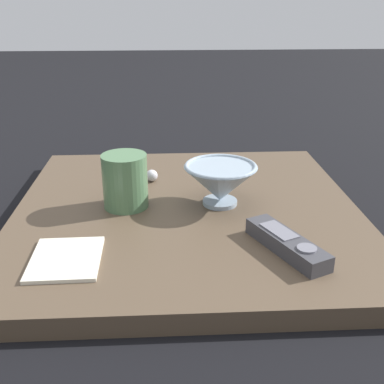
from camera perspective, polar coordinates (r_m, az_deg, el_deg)
name	(u,v)px	position (r m, az deg, el deg)	size (l,w,h in m)	color
ground_plane	(187,223)	(0.91, -0.59, -3.73)	(6.00, 6.00, 0.00)	black
table	(187,215)	(0.90, -0.60, -2.75)	(0.65, 0.64, 0.03)	#4C3D2D
cereal_bowl	(220,182)	(0.89, 3.42, 1.17)	(0.14, 0.14, 0.08)	#8C9EAD
coffee_mug	(125,181)	(0.89, -8.03, 1.31)	(0.08, 0.08, 0.10)	#4C724C
teaspoon	(148,175)	(1.02, -5.36, 2.09)	(0.08, 0.11, 0.03)	silver
tv_remote_near	(287,243)	(0.76, 11.29, -6.08)	(0.17, 0.11, 0.03)	#38383D
folded_napkin	(66,259)	(0.75, -14.89, -7.76)	(0.13, 0.11, 0.01)	beige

